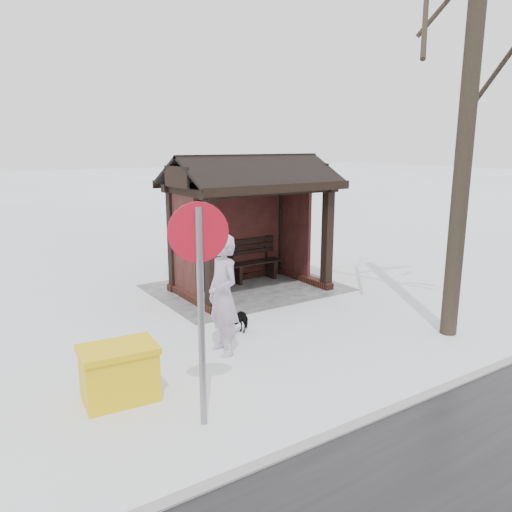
{
  "coord_description": "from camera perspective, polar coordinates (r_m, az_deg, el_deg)",
  "views": [
    {
      "loc": [
        5.97,
        9.34,
        3.31
      ],
      "look_at": [
        0.38,
        0.8,
        1.01
      ],
      "focal_mm": 35.0,
      "sensor_mm": 36.0,
      "label": 1
    }
  ],
  "objects": [
    {
      "name": "ground",
      "position": [
        11.57,
        -0.61,
        -3.91
      ],
      "size": [
        120.0,
        120.0,
        0.0
      ],
      "primitive_type": "plane",
      "color": "white",
      "rests_on": "ground"
    },
    {
      "name": "grit_bin",
      "position": [
        6.93,
        -15.37,
        -12.75
      ],
      "size": [
        1.03,
        0.75,
        0.75
      ],
      "rotation": [
        0.0,
        0.0,
        -0.08
      ],
      "color": "yellow",
      "rests_on": "ground"
    },
    {
      "name": "pedestrian",
      "position": [
        7.92,
        -3.79,
        -4.5
      ],
      "size": [
        0.49,
        0.72,
        1.94
      ],
      "primitive_type": "imported",
      "rotation": [
        0.0,
        0.0,
        1.54
      ],
      "color": "#AE9EBA",
      "rests_on": "ground"
    },
    {
      "name": "kerb",
      "position": [
        7.83,
        22.3,
        -13.23
      ],
      "size": [
        120.0,
        0.15,
        0.06
      ],
      "primitive_type": "cube",
      "color": "gray",
      "rests_on": "ground"
    },
    {
      "name": "dog",
      "position": [
        8.91,
        -2.53,
        -7.32
      ],
      "size": [
        0.67,
        0.46,
        0.52
      ],
      "primitive_type": "imported",
      "rotation": [
        0.0,
        0.0,
        1.89
      ],
      "color": "black",
      "rests_on": "ground"
    },
    {
      "name": "bus_shelter",
      "position": [
        11.28,
        -1.07,
        6.88
      ],
      "size": [
        3.6,
        2.4,
        3.09
      ],
      "color": "#3B1D15",
      "rests_on": "ground"
    },
    {
      "name": "trampled_patch",
      "position": [
        11.73,
        -1.13,
        -3.64
      ],
      "size": [
        4.2,
        3.2,
        0.02
      ],
      "primitive_type": "cube",
      "color": "#96969C",
      "rests_on": "ground"
    },
    {
      "name": "road_sign",
      "position": [
        5.67,
        -6.49,
        -1.7
      ],
      "size": [
        0.65,
        0.29,
        2.69
      ],
      "rotation": [
        0.0,
        0.0,
        -0.39
      ],
      "color": "gray",
      "rests_on": "ground"
    }
  ]
}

